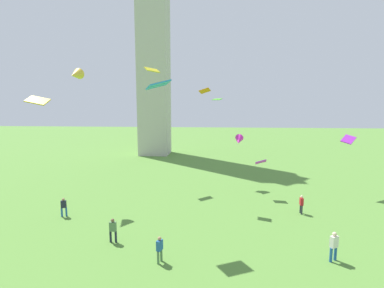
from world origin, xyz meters
The scene contains 15 objects.
monument_obelisk centered at (-10.51, 50.47, 22.78)m, with size 5.38×5.38×45.55m.
person_0 centered at (8.09, 14.02, 1.02)m, with size 0.54×0.48×1.81m.
person_1 centered at (8.41, 21.49, 0.91)m, with size 0.24×0.50×1.62m.
person_3 centered at (-11.45, 19.18, 0.90)m, with size 0.47×0.36×1.59m.
person_4 centered at (-2.13, 13.00, 0.90)m, with size 0.37×0.47×1.60m.
person_5 centered at (-5.75, 15.18, 0.94)m, with size 0.52×0.26×1.66m.
kite_flying_0 centered at (3.64, 29.24, 5.33)m, with size 1.18×1.69×1.35m.
kite_flying_1 centered at (-6.27, 30.17, 13.24)m, with size 1.86×1.82×0.71m.
kite_flying_2 centered at (-8.70, 12.56, 9.44)m, with size 1.10×0.78×0.59m.
kite_flying_4 centered at (14.60, 27.55, 5.76)m, with size 1.77×1.66×0.92m.
kite_flying_5 centered at (-2.88, 17.07, 10.58)m, with size 1.86×1.80×0.74m.
kite_flying_6 centered at (-11.77, 23.00, 11.98)m, with size 1.08×1.66×1.33m.
kite_flying_8 centered at (5.59, 25.85, 3.60)m, with size 1.16×0.71×0.67m.
kite_flying_9 centered at (0.00, 24.27, 10.54)m, with size 1.15×0.86×0.57m.
kite_flying_10 centered at (1.18, 31.43, 9.93)m, with size 1.27×1.16×0.21m.
Camera 1 is at (1.08, -2.27, 9.12)m, focal length 26.33 mm.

